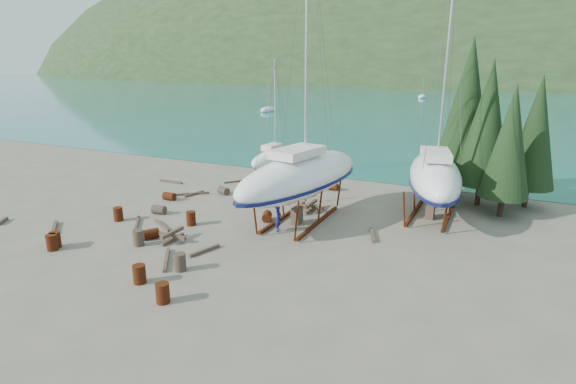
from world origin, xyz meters
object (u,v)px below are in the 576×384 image
at_px(large_sailboat_far, 435,175).
at_px(small_sailboat_shore, 274,158).
at_px(large_sailboat_near, 301,176).
at_px(worker, 278,218).

bearing_deg(large_sailboat_far, small_sailboat_shore, 148.29).
distance_m(large_sailboat_near, small_sailboat_shore, 11.88).
relative_size(large_sailboat_near, small_sailboat_shore, 1.85).
distance_m(small_sailboat_shore, worker, 13.43).
relative_size(small_sailboat_shore, worker, 6.05).
xyz_separation_m(small_sailboat_shore, worker, (6.42, -11.77, -0.83)).
height_order(large_sailboat_near, worker, large_sailboat_near).
bearing_deg(large_sailboat_far, worker, -151.30).
relative_size(large_sailboat_far, worker, 10.14).
relative_size(large_sailboat_near, large_sailboat_far, 1.10).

